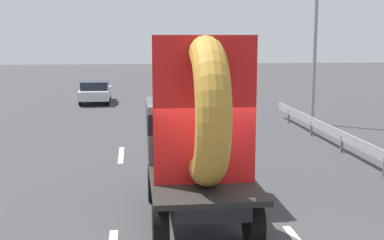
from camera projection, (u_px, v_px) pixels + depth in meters
ground_plane at (217, 229)px, 10.31m from camera, size 120.00×120.00×0.00m
flatbed_truck at (196, 134)px, 10.87m from camera, size 2.02×4.75×3.81m
distant_sedan at (95, 91)px, 29.49m from camera, size 1.64×3.83×1.25m
traffic_light at (316, 26)px, 21.83m from camera, size 0.42×0.36×6.47m
guardrail at (326, 129)px, 18.43m from camera, size 0.10×11.80×0.71m
lane_dash_left_far at (121, 155)px, 16.71m from camera, size 0.16×2.28×0.01m
lane_dash_right_far at (230, 156)px, 16.55m from camera, size 0.16×2.66×0.01m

